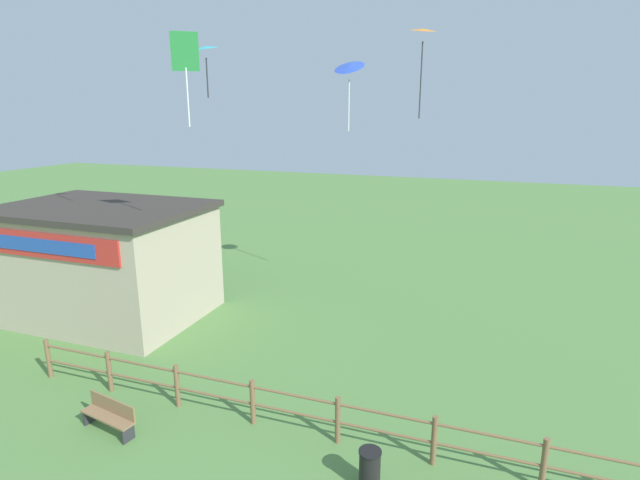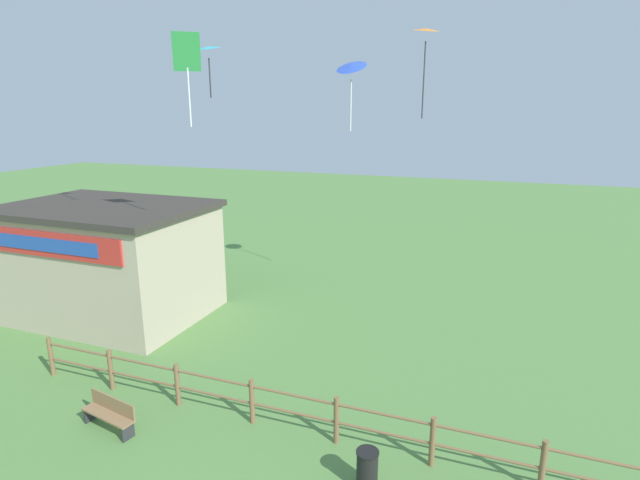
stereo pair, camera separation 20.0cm
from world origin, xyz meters
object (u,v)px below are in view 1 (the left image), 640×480
trash_bin (370,469)px  kite_green_diamond (185,61)px  kite_orange_delta (423,34)px  seaside_building (105,261)px  park_bench_by_building (110,414)px  kite_blue_delta (349,68)px  kite_cyan_delta (206,49)px

trash_bin → kite_green_diamond: size_ratio=0.35×
kite_orange_delta → trash_bin: bearing=-85.1°
kite_orange_delta → kite_green_diamond: bearing=-131.5°
trash_bin → kite_orange_delta: (-0.91, 10.50, 10.39)m
seaside_building → kite_orange_delta: (11.59, 4.55, 8.57)m
park_bench_by_building → trash_bin: bearing=2.4°
kite_green_diamond → kite_orange_delta: size_ratio=0.81×
seaside_building → kite_blue_delta: (9.57, 1.92, 7.24)m
trash_bin → kite_orange_delta: bearing=94.9°
kite_green_diamond → kite_blue_delta: bearing=46.1°
park_bench_by_building → trash_bin: 6.91m
trash_bin → kite_blue_delta: kite_blue_delta is taller
kite_blue_delta → kite_cyan_delta: (-5.08, -0.77, 0.72)m
kite_cyan_delta → kite_green_diamond: bearing=-68.1°
seaside_building → kite_orange_delta: bearing=21.4°
park_bench_by_building → kite_green_diamond: (0.17, 4.20, 9.09)m
park_bench_by_building → seaside_building: bearing=131.9°
kite_green_diamond → kite_orange_delta: 8.89m
seaside_building → park_bench_by_building: seaside_building is taller
trash_bin → seaside_building: bearing=154.6°
trash_bin → park_bench_by_building: bearing=-177.6°
kite_green_diamond → kite_orange_delta: bearing=48.5°
park_bench_by_building → kite_orange_delta: bearing=60.9°
kite_blue_delta → kite_orange_delta: 3.58m
park_bench_by_building → kite_orange_delta: kite_orange_delta is taller
kite_blue_delta → kite_green_diamond: bearing=-133.9°
kite_blue_delta → seaside_building: bearing=-168.7°
park_bench_by_building → kite_orange_delta: (5.99, 10.79, 10.40)m
park_bench_by_building → kite_green_diamond: 10.01m
kite_cyan_delta → kite_orange_delta: 7.90m
kite_orange_delta → kite_blue_delta: bearing=-127.5°
seaside_building → kite_cyan_delta: size_ratio=4.27×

